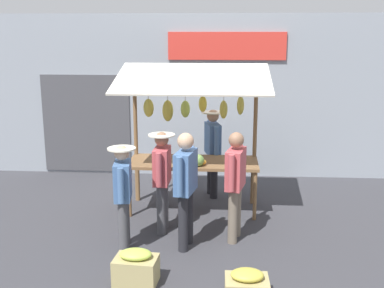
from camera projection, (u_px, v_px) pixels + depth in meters
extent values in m
plane|color=#38383D|center=(193.00, 209.00, 8.28)|extent=(40.00, 40.00, 0.00)
cube|color=#8C939E|center=(200.00, 96.00, 10.03)|extent=(9.00, 0.25, 3.40)
cube|color=red|center=(227.00, 46.00, 9.60)|extent=(2.40, 0.06, 0.56)
cube|color=#47474C|center=(86.00, 124.00, 10.20)|extent=(1.90, 0.04, 2.10)
cube|color=brown|center=(193.00, 162.00, 8.09)|extent=(2.20, 0.90, 0.05)
cylinder|color=brown|center=(129.00, 193.00, 7.88)|extent=(0.06, 0.06, 0.83)
cylinder|color=brown|center=(255.00, 196.00, 7.74)|extent=(0.06, 0.06, 0.83)
cylinder|color=brown|center=(138.00, 179.00, 8.64)|extent=(0.06, 0.06, 0.83)
cylinder|color=brown|center=(252.00, 181.00, 8.49)|extent=(0.06, 0.06, 0.83)
cylinder|color=brown|center=(136.00, 138.00, 8.47)|extent=(0.07, 0.07, 2.35)
cylinder|color=brown|center=(255.00, 140.00, 8.33)|extent=(0.07, 0.07, 2.35)
cylinder|color=brown|center=(195.00, 84.00, 8.17)|extent=(2.12, 0.06, 0.06)
cube|color=beige|center=(193.00, 78.00, 7.61)|extent=(2.50, 1.46, 0.39)
cylinder|color=brown|center=(241.00, 90.00, 8.14)|extent=(0.01, 0.01, 0.20)
ellipsoid|color=gold|center=(240.00, 105.00, 8.20)|extent=(0.17, 0.19, 0.33)
cylinder|color=brown|center=(224.00, 92.00, 8.14)|extent=(0.01, 0.01, 0.27)
ellipsoid|color=gold|center=(224.00, 110.00, 8.21)|extent=(0.19, 0.20, 0.32)
cylinder|color=brown|center=(203.00, 90.00, 8.16)|extent=(0.01, 0.01, 0.20)
ellipsoid|color=yellow|center=(203.00, 104.00, 8.22)|extent=(0.20, 0.21, 0.28)
cylinder|color=brown|center=(185.00, 92.00, 8.24)|extent=(0.01, 0.01, 0.29)
ellipsoid|color=#B2CC4C|center=(185.00, 109.00, 8.30)|extent=(0.17, 0.21, 0.30)
cylinder|color=brown|center=(168.00, 92.00, 8.25)|extent=(0.01, 0.01, 0.28)
ellipsoid|color=gold|center=(168.00, 111.00, 8.32)|extent=(0.24, 0.22, 0.38)
cylinder|color=brown|center=(148.00, 91.00, 8.26)|extent=(0.01, 0.01, 0.26)
ellipsoid|color=gold|center=(149.00, 108.00, 8.33)|extent=(0.24, 0.22, 0.32)
ellipsoid|color=gold|center=(201.00, 162.00, 7.83)|extent=(0.20, 0.16, 0.10)
ellipsoid|color=orange|center=(196.00, 160.00, 7.87)|extent=(0.22, 0.26, 0.14)
sphere|color=#729E4C|center=(198.00, 160.00, 7.74)|extent=(0.20, 0.20, 0.20)
cylinder|color=#232328|center=(211.00, 173.00, 9.03)|extent=(0.14, 0.14, 0.82)
cylinder|color=#232328|center=(214.00, 177.00, 8.77)|extent=(0.14, 0.14, 0.82)
cube|color=#476B9E|center=(213.00, 139.00, 8.74)|extent=(0.33, 0.53, 0.58)
cylinder|color=#476B9E|center=(209.00, 134.00, 9.02)|extent=(0.09, 0.09, 0.53)
cylinder|color=#476B9E|center=(216.00, 141.00, 8.44)|extent=(0.09, 0.09, 0.53)
sphere|color=#A87A5B|center=(213.00, 116.00, 8.64)|extent=(0.22, 0.22, 0.22)
cylinder|color=beige|center=(213.00, 112.00, 8.62)|extent=(0.43, 0.43, 0.02)
cylinder|color=#726656|center=(233.00, 217.00, 6.89)|extent=(0.14, 0.14, 0.81)
cylinder|color=#726656|center=(236.00, 210.00, 7.14)|extent=(0.14, 0.14, 0.81)
cube|color=#BF4C51|center=(236.00, 169.00, 6.85)|extent=(0.32, 0.53, 0.57)
cylinder|color=#BF4C51|center=(231.00, 173.00, 6.56)|extent=(0.09, 0.09, 0.53)
cylinder|color=#BF4C51|center=(240.00, 162.00, 7.13)|extent=(0.09, 0.09, 0.53)
sphere|color=#8C664C|center=(236.00, 140.00, 6.75)|extent=(0.22, 0.22, 0.22)
cylinder|color=#4C4C51|center=(123.00, 227.00, 6.61)|extent=(0.14, 0.14, 0.75)
cylinder|color=#4C4C51|center=(125.00, 220.00, 6.85)|extent=(0.14, 0.14, 0.75)
cube|color=#476B9E|center=(123.00, 181.00, 6.58)|extent=(0.27, 0.48, 0.53)
cylinder|color=#476B9E|center=(121.00, 186.00, 6.30)|extent=(0.09, 0.09, 0.49)
cylinder|color=#476B9E|center=(124.00, 173.00, 6.85)|extent=(0.09, 0.09, 0.49)
sphere|color=tan|center=(122.00, 153.00, 6.49)|extent=(0.21, 0.21, 0.21)
cylinder|color=beige|center=(121.00, 149.00, 6.48)|extent=(0.39, 0.39, 0.02)
cylinder|color=#4C4C51|center=(161.00, 210.00, 7.19)|extent=(0.14, 0.14, 0.78)
cylinder|color=#4C4C51|center=(164.00, 204.00, 7.44)|extent=(0.14, 0.14, 0.78)
cube|color=#BF4C51|center=(162.00, 166.00, 7.17)|extent=(0.23, 0.48, 0.55)
cylinder|color=#BF4C51|center=(159.00, 170.00, 6.87)|extent=(0.09, 0.09, 0.51)
cylinder|color=#BF4C51|center=(165.00, 159.00, 7.45)|extent=(0.09, 0.09, 0.51)
sphere|color=#8C664C|center=(162.00, 139.00, 7.07)|extent=(0.21, 0.21, 0.21)
cylinder|color=beige|center=(162.00, 135.00, 7.06)|extent=(0.41, 0.41, 0.02)
cylinder|color=#232328|center=(183.00, 223.00, 6.63)|extent=(0.14, 0.14, 0.83)
cylinder|color=#232328|center=(188.00, 216.00, 6.89)|extent=(0.14, 0.14, 0.83)
cube|color=#476B9E|center=(186.00, 172.00, 6.59)|extent=(0.31, 0.54, 0.59)
cylinder|color=#476B9E|center=(179.00, 177.00, 6.29)|extent=(0.09, 0.09, 0.54)
cylinder|color=#476B9E|center=(191.00, 164.00, 6.88)|extent=(0.09, 0.09, 0.54)
sphere|color=tan|center=(186.00, 141.00, 6.49)|extent=(0.23, 0.23, 0.23)
ellipsoid|color=gold|center=(247.00, 275.00, 5.42)|extent=(0.38, 0.29, 0.12)
cube|color=tan|center=(136.00, 270.00, 5.83)|extent=(0.56, 0.41, 0.33)
ellipsoid|color=#B2CC4C|center=(136.00, 254.00, 5.78)|extent=(0.40, 0.28, 0.12)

